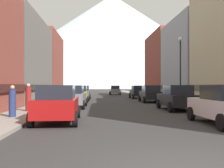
{
  "coord_description": "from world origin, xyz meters",
  "views": [
    {
      "loc": [
        -1.91,
        -5.33,
        1.76
      ],
      "look_at": [
        0.89,
        44.37,
        2.07
      ],
      "focal_mm": 43.33,
      "sensor_mm": 36.0,
      "label": 1
    }
  ],
  "objects_px": {
    "car_left_1": "(73,96)",
    "car_right_2": "(151,94)",
    "car_left_0": "(57,104)",
    "pedestrian_1": "(28,98)",
    "car_left_2": "(79,94)",
    "car_left_3": "(83,92)",
    "car_driving_0": "(115,90)",
    "streetlamp_right": "(180,60)",
    "car_right_3": "(138,92)",
    "car_right_1": "(177,98)",
    "pedestrian_0": "(12,102)",
    "potted_plant_0": "(205,98)"
  },
  "relations": [
    {
      "from": "car_right_1",
      "to": "car_right_2",
      "type": "height_order",
      "value": "same"
    },
    {
      "from": "car_left_2",
      "to": "car_driving_0",
      "type": "distance_m",
      "value": 23.75
    },
    {
      "from": "car_driving_0",
      "to": "car_left_3",
      "type": "bearing_deg",
      "value": -108.8
    },
    {
      "from": "car_left_1",
      "to": "car_left_0",
      "type": "bearing_deg",
      "value": -89.98
    },
    {
      "from": "car_right_3",
      "to": "pedestrian_1",
      "type": "relative_size",
      "value": 2.51
    },
    {
      "from": "car_left_2",
      "to": "car_left_3",
      "type": "xyz_separation_m",
      "value": [
        0.0,
        7.28,
        0.0
      ]
    },
    {
      "from": "car_left_1",
      "to": "car_right_2",
      "type": "distance_m",
      "value": 10.17
    },
    {
      "from": "car_right_2",
      "to": "pedestrian_1",
      "type": "xyz_separation_m",
      "value": [
        -10.05,
        -10.94,
        0.06
      ]
    },
    {
      "from": "car_left_1",
      "to": "car_right_1",
      "type": "relative_size",
      "value": 1.01
    },
    {
      "from": "pedestrian_1",
      "to": "streetlamp_right",
      "type": "height_order",
      "value": "streetlamp_right"
    },
    {
      "from": "car_left_1",
      "to": "car_right_2",
      "type": "xyz_separation_m",
      "value": [
        7.6,
        6.76,
        0.0
      ]
    },
    {
      "from": "car_right_1",
      "to": "pedestrian_1",
      "type": "distance_m",
      "value": 10.17
    },
    {
      "from": "car_left_0",
      "to": "car_left_2",
      "type": "bearing_deg",
      "value": 90.01
    },
    {
      "from": "car_left_1",
      "to": "car_right_2",
      "type": "height_order",
      "value": "same"
    },
    {
      "from": "car_left_2",
      "to": "streetlamp_right",
      "type": "bearing_deg",
      "value": -33.64
    },
    {
      "from": "car_left_0",
      "to": "car_left_3",
      "type": "relative_size",
      "value": 1.0
    },
    {
      "from": "car_left_3",
      "to": "car_right_2",
      "type": "bearing_deg",
      "value": -46.85
    },
    {
      "from": "car_right_3",
      "to": "pedestrian_0",
      "type": "bearing_deg",
      "value": -113.65
    },
    {
      "from": "car_right_1",
      "to": "car_driving_0",
      "type": "xyz_separation_m",
      "value": [
        -2.2,
        33.33,
        0.0
      ]
    },
    {
      "from": "car_left_0",
      "to": "car_right_1",
      "type": "distance_m",
      "value": 9.63
    },
    {
      "from": "car_left_1",
      "to": "streetlamp_right",
      "type": "bearing_deg",
      "value": 9.25
    },
    {
      "from": "car_left_2",
      "to": "car_right_3",
      "type": "xyz_separation_m",
      "value": [
        7.6,
        7.95,
        0.0
      ]
    },
    {
      "from": "car_right_3",
      "to": "streetlamp_right",
      "type": "height_order",
      "value": "streetlamp_right"
    },
    {
      "from": "pedestrian_0",
      "to": "streetlamp_right",
      "type": "height_order",
      "value": "streetlamp_right"
    },
    {
      "from": "car_left_0",
      "to": "car_right_1",
      "type": "bearing_deg",
      "value": 37.87
    },
    {
      "from": "car_left_0",
      "to": "car_left_3",
      "type": "distance_m",
      "value": 23.38
    },
    {
      "from": "car_left_2",
      "to": "car_left_0",
      "type": "bearing_deg",
      "value": -89.99
    },
    {
      "from": "car_left_0",
      "to": "car_left_2",
      "type": "xyz_separation_m",
      "value": [
        -0.0,
        16.1,
        0.0
      ]
    },
    {
      "from": "car_driving_0",
      "to": "car_right_2",
      "type": "bearing_deg",
      "value": -84.75
    },
    {
      "from": "car_left_0",
      "to": "pedestrian_1",
      "type": "relative_size",
      "value": 2.54
    },
    {
      "from": "car_left_3",
      "to": "pedestrian_1",
      "type": "bearing_deg",
      "value": -97.34
    },
    {
      "from": "car_right_2",
      "to": "pedestrian_0",
      "type": "distance_m",
      "value": 17.38
    },
    {
      "from": "car_right_2",
      "to": "car_left_2",
      "type": "bearing_deg",
      "value": 173.81
    },
    {
      "from": "car_left_2",
      "to": "car_driving_0",
      "type": "bearing_deg",
      "value": 76.86
    },
    {
      "from": "car_left_2",
      "to": "car_left_3",
      "type": "bearing_deg",
      "value": 89.97
    },
    {
      "from": "car_right_2",
      "to": "car_right_3",
      "type": "xyz_separation_m",
      "value": [
        0.0,
        8.77,
        0.0
      ]
    },
    {
      "from": "car_left_0",
      "to": "car_driving_0",
      "type": "bearing_deg",
      "value": 82.17
    },
    {
      "from": "car_left_0",
      "to": "car_left_1",
      "type": "distance_m",
      "value": 8.52
    },
    {
      "from": "car_left_0",
      "to": "car_left_1",
      "type": "height_order",
      "value": "same"
    },
    {
      "from": "car_left_1",
      "to": "pedestrian_0",
      "type": "height_order",
      "value": "same"
    },
    {
      "from": "car_left_0",
      "to": "car_right_3",
      "type": "bearing_deg",
      "value": 72.46
    },
    {
      "from": "car_left_0",
      "to": "pedestrian_1",
      "type": "xyz_separation_m",
      "value": [
        -2.45,
        4.34,
        0.06
      ]
    },
    {
      "from": "car_right_2",
      "to": "potted_plant_0",
      "type": "height_order",
      "value": "car_right_2"
    },
    {
      "from": "car_right_3",
      "to": "car_driving_0",
      "type": "height_order",
      "value": "same"
    },
    {
      "from": "car_driving_0",
      "to": "streetlamp_right",
      "type": "height_order",
      "value": "streetlamp_right"
    },
    {
      "from": "car_left_3",
      "to": "potted_plant_0",
      "type": "distance_m",
      "value": 18.23
    },
    {
      "from": "car_left_0",
      "to": "car_right_2",
      "type": "bearing_deg",
      "value": 63.56
    },
    {
      "from": "potted_plant_0",
      "to": "streetlamp_right",
      "type": "xyz_separation_m",
      "value": [
        -1.65,
        1.32,
        3.28
      ]
    },
    {
      "from": "car_left_1",
      "to": "car_right_3",
      "type": "relative_size",
      "value": 1.01
    },
    {
      "from": "car_right_3",
      "to": "pedestrian_1",
      "type": "height_order",
      "value": "pedestrian_1"
    }
  ]
}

